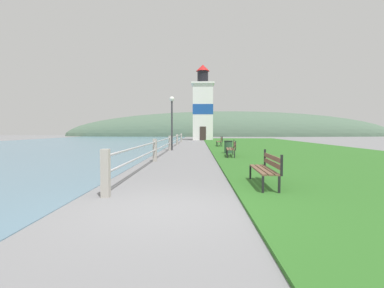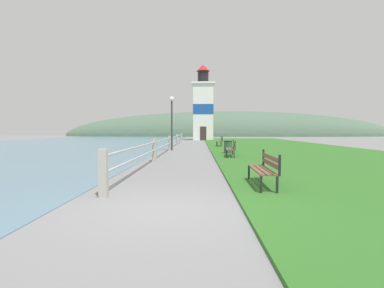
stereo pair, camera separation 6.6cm
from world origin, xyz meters
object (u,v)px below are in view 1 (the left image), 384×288
at_px(lighthouse, 203,108).
at_px(trash_bin, 228,147).
at_px(park_bench_midway, 232,148).
at_px(lamp_post, 172,113).
at_px(park_bench_far, 220,141).
at_px(park_bench_near, 267,167).

height_order(lighthouse, trash_bin, lighthouse).
xyz_separation_m(park_bench_midway, lighthouse, (-1.15, 28.30, 4.26)).
xyz_separation_m(trash_bin, lamp_post, (-3.80, 3.43, 2.31)).
height_order(park_bench_far, trash_bin, park_bench_far).
relative_size(park_bench_midway, lamp_post, 0.51).
distance_m(park_bench_near, park_bench_midway, 8.58).
height_order(trash_bin, lamp_post, lamp_post).
distance_m(park_bench_midway, park_bench_far, 10.46).
bearing_deg(lamp_post, trash_bin, -42.02).
relative_size(park_bench_near, park_bench_far, 1.10).
distance_m(park_bench_near, lighthouse, 37.14).
distance_m(park_bench_midway, lighthouse, 28.64).
xyz_separation_m(park_bench_midway, park_bench_far, (0.12, 10.46, -0.00)).
relative_size(park_bench_midway, trash_bin, 2.41).
xyz_separation_m(park_bench_near, lamp_post, (-3.71, 14.20, 2.20)).
xyz_separation_m(lighthouse, trash_bin, (1.17, -26.12, -4.37)).
height_order(park_bench_near, park_bench_far, same).
distance_m(park_bench_midway, trash_bin, 2.19).
height_order(park_bench_midway, trash_bin, park_bench_midway).
relative_size(park_bench_midway, lighthouse, 0.18).
bearing_deg(lighthouse, park_bench_far, -85.93).
height_order(park_bench_midway, lighthouse, lighthouse).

